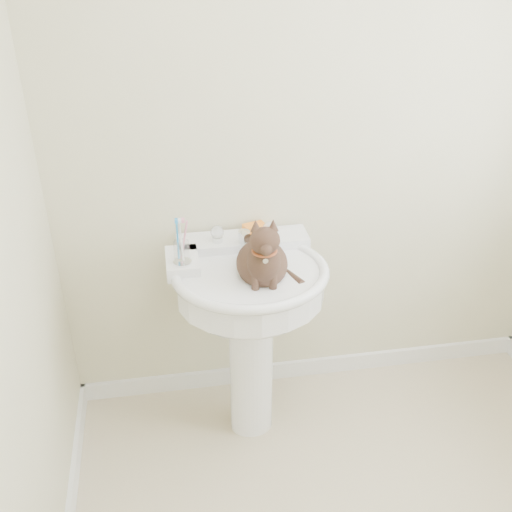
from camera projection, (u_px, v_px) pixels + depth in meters
name	position (u px, v px, depth m)	size (l,w,h in m)	color
wall_back	(320.00, 134.00, 2.39)	(2.20, 0.00, 2.50)	beige
baseboard_back	(308.00, 367.00, 2.99)	(2.20, 0.02, 0.09)	white
pedestal_sink	(250.00, 301.00, 2.38)	(0.63, 0.61, 0.86)	white
faucet	(244.00, 233.00, 2.40)	(0.28, 0.12, 0.14)	silver
soap_bar	(255.00, 228.00, 2.50)	(0.09, 0.06, 0.03)	orange
toothbrush_cup	(182.00, 252.00, 2.25)	(0.07, 0.07, 0.19)	silver
cat	(263.00, 261.00, 2.22)	(0.21, 0.27, 0.39)	#503228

